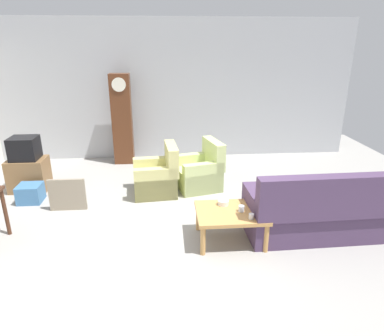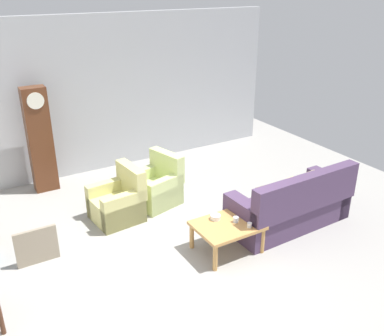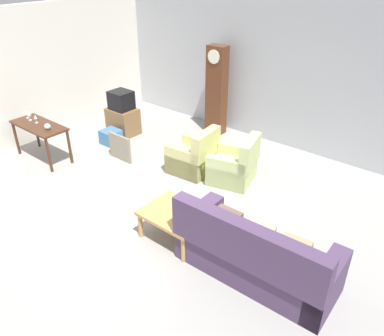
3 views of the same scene
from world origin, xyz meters
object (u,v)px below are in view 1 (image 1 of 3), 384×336
(tv_crt, at_px, (24,148))
(storage_box_blue, at_px, (30,193))
(tv_stand_cabinet, at_px, (29,174))
(cup_blue_rimmed, at_px, (241,209))
(bowl_white_stacked, at_px, (223,202))
(armchair_olive_near, at_px, (157,178))
(couch_floral, at_px, (321,213))
(coffee_table_wood, at_px, (231,215))
(cup_white_porcelain, at_px, (251,216))
(armchair_olive_far, at_px, (200,173))
(grandfather_clock, at_px, (122,120))
(framed_picture_leaning, at_px, (67,195))

(tv_crt, relative_size, storage_box_blue, 1.21)
(tv_stand_cabinet, relative_size, cup_blue_rimmed, 8.00)
(storage_box_blue, distance_m, cup_blue_rimmed, 3.77)
(bowl_white_stacked, bearing_deg, armchair_olive_near, 122.67)
(couch_floral, height_order, armchair_olive_near, couch_floral)
(storage_box_blue, bearing_deg, coffee_table_wood, -24.84)
(couch_floral, height_order, coffee_table_wood, couch_floral)
(cup_white_porcelain, bearing_deg, bowl_white_stacked, 124.29)
(armchair_olive_near, bearing_deg, storage_box_blue, -174.86)
(armchair_olive_far, height_order, coffee_table_wood, armchair_olive_far)
(storage_box_blue, bearing_deg, grandfather_clock, 54.40)
(tv_stand_cabinet, bearing_deg, tv_crt, 0.00)
(storage_box_blue, bearing_deg, framed_picture_leaning, -26.94)
(coffee_table_wood, height_order, grandfather_clock, grandfather_clock)
(bowl_white_stacked, bearing_deg, tv_crt, 151.16)
(cup_white_porcelain, xyz_separation_m, cup_blue_rimmed, (-0.09, 0.22, 0.01))
(tv_crt, bearing_deg, tv_stand_cabinet, 0.00)
(armchair_olive_near, xyz_separation_m, bowl_white_stacked, (0.97, -1.52, 0.19))
(grandfather_clock, relative_size, bowl_white_stacked, 13.02)
(armchair_olive_near, height_order, armchair_olive_far, same)
(armchair_olive_far, relative_size, cup_blue_rimmed, 11.25)
(bowl_white_stacked, bearing_deg, storage_box_blue, 157.68)
(cup_white_porcelain, relative_size, cup_blue_rimmed, 0.85)
(couch_floral, distance_m, bowl_white_stacked, 1.41)
(tv_crt, xyz_separation_m, bowl_white_stacked, (3.41, -1.88, -0.33))
(armchair_olive_near, relative_size, tv_crt, 1.92)
(couch_floral, relative_size, tv_crt, 4.42)
(armchair_olive_near, xyz_separation_m, coffee_table_wood, (1.05, -1.72, 0.09))
(framed_picture_leaning, bearing_deg, bowl_white_stacked, -20.85)
(couch_floral, bearing_deg, storage_box_blue, 162.23)
(storage_box_blue, relative_size, bowl_white_stacked, 2.54)
(tv_crt, distance_m, bowl_white_stacked, 3.90)
(tv_stand_cabinet, bearing_deg, cup_blue_rimmed, -30.09)
(tv_stand_cabinet, xyz_separation_m, framed_picture_leaning, (0.95, -0.94, -0.03))
(armchair_olive_far, height_order, tv_crt, tv_crt)
(storage_box_blue, bearing_deg, cup_blue_rimmed, -24.23)
(couch_floral, xyz_separation_m, armchair_olive_far, (-1.56, 1.87, -0.05))
(armchair_olive_far, xyz_separation_m, cup_white_porcelain, (0.46, -2.15, 0.19))
(armchair_olive_far, xyz_separation_m, grandfather_clock, (-1.61, 1.61, 0.71))
(armchair_olive_far, height_order, grandfather_clock, grandfather_clock)
(storage_box_blue, relative_size, cup_white_porcelain, 5.47)
(armchair_olive_near, distance_m, cup_blue_rimmed, 2.12)
(grandfather_clock, height_order, tv_stand_cabinet, grandfather_clock)
(coffee_table_wood, xyz_separation_m, cup_blue_rimmed, (0.14, -0.02, 0.11))
(armchair_olive_near, relative_size, grandfather_clock, 0.45)
(cup_white_porcelain, bearing_deg, grandfather_clock, 118.85)
(grandfather_clock, bearing_deg, coffee_table_wood, -62.33)
(coffee_table_wood, bearing_deg, armchair_olive_near, 121.36)
(armchair_olive_near, distance_m, armchair_olive_far, 0.84)
(couch_floral, xyz_separation_m, storage_box_blue, (-4.61, 1.48, -0.20))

